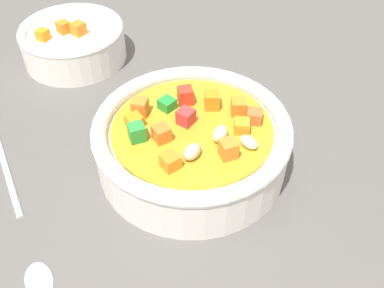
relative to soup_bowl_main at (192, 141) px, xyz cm
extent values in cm
cube|color=#565451|center=(0.00, 0.01, -4.17)|extent=(140.00, 140.00, 2.00)
cylinder|color=white|center=(0.00, 0.01, -0.85)|extent=(19.34, 19.34, 4.63)
torus|color=white|center=(0.00, 0.01, 1.93)|extent=(19.74, 19.74, 1.56)
cylinder|color=gold|center=(0.00, 0.01, 1.66)|extent=(15.97, 15.97, 0.40)
cube|color=#DB612F|center=(5.31, -3.27, 2.49)|extent=(2.06, 2.06, 1.27)
ellipsoid|color=beige|center=(2.42, -5.32, 2.28)|extent=(1.45, 2.14, 0.84)
cube|color=orange|center=(3.58, 1.09, 2.73)|extent=(2.07, 2.07, 1.75)
cube|color=orange|center=(-2.61, 4.98, 2.72)|extent=(2.07, 2.07, 1.72)
ellipsoid|color=beige|center=(0.95, -2.97, 2.54)|extent=(2.43, 2.11, 1.37)
ellipsoid|color=beige|center=(-2.60, -3.06, 2.53)|extent=(2.33, 1.81, 1.35)
cube|color=green|center=(0.27, 3.92, 2.41)|extent=(1.64, 1.64, 1.11)
cube|color=orange|center=(4.99, -1.35, 2.66)|extent=(2.07, 2.07, 1.59)
cube|color=#298E38|center=(-5.00, 2.15, 2.70)|extent=(1.88, 1.88, 1.68)
cube|color=red|center=(-0.06, 0.94, 2.63)|extent=(1.78, 1.78, 1.54)
cube|color=red|center=(2.03, 3.46, 2.73)|extent=(1.98, 1.98, 1.75)
cube|color=orange|center=(-3.27, 0.58, 2.61)|extent=(1.70, 1.70, 1.51)
cube|color=orange|center=(-4.07, 3.93, 2.44)|extent=(1.62, 1.62, 1.16)
cube|color=orange|center=(3.36, -3.45, 2.47)|extent=(2.08, 2.08, 1.22)
cube|color=orange|center=(-4.85, -2.74, 2.53)|extent=(1.55, 1.55, 1.35)
cube|color=orange|center=(-0.43, -5.06, 2.72)|extent=(1.89, 1.89, 1.72)
cylinder|color=silver|center=(-15.47, 11.56, -2.83)|extent=(3.64, 13.38, 0.67)
ellipsoid|color=silver|center=(-18.53, -2.03, -2.69)|extent=(3.06, 4.08, 0.96)
cylinder|color=white|center=(0.78, 25.58, -1.08)|extent=(13.70, 13.70, 4.17)
torus|color=white|center=(0.78, 25.58, 1.27)|extent=(13.84, 13.84, 1.10)
cube|color=orange|center=(1.22, 24.27, 1.79)|extent=(1.91, 1.91, 1.59)
cube|color=orange|center=(-0.04, 25.98, 1.74)|extent=(1.57, 1.57, 1.48)
cube|color=orange|center=(-2.92, 26.03, 1.69)|extent=(1.82, 1.82, 1.38)
camera|label=1|loc=(-20.65, -24.28, 30.45)|focal=40.90mm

